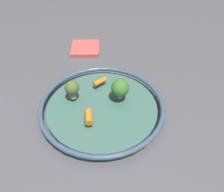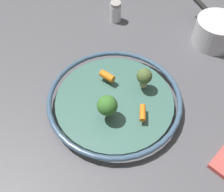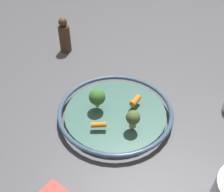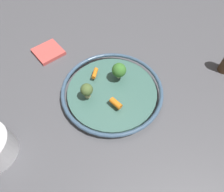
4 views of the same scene
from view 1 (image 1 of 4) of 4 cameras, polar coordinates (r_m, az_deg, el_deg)
name	(u,v)px [view 1 (image 1 of 4)]	position (r m, az deg, el deg)	size (l,w,h in m)	color
ground_plane	(102,112)	(0.71, -2.28, -3.69)	(2.28, 2.28, 0.00)	#4C4C51
serving_bowl	(102,108)	(0.69, -2.32, -2.69)	(0.35, 0.35, 0.03)	#3D665B
baby_carrot_right	(101,82)	(0.74, -2.54, 3.34)	(0.01, 0.01, 0.04)	orange
baby_carrot_center	(89,117)	(0.64, -5.39, -4.83)	(0.02, 0.02, 0.04)	orange
broccoli_floret_small	(72,88)	(0.69, -9.17, 1.75)	(0.04, 0.04, 0.06)	tan
broccoli_floret_edge	(120,88)	(0.67, 1.88, 1.84)	(0.05, 0.05, 0.06)	#9BA666
dish_towel	(85,48)	(0.96, -6.14, 10.84)	(0.11, 0.10, 0.01)	#D14C47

